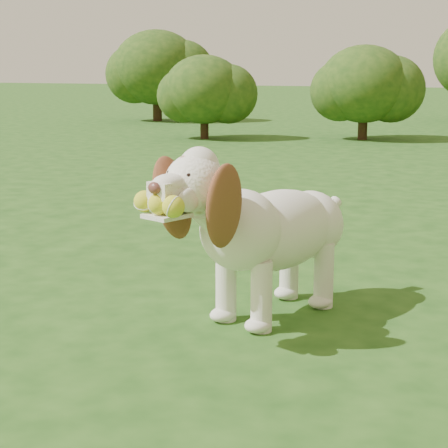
% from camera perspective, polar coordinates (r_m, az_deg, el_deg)
% --- Properties ---
extents(ground, '(80.00, 80.00, 0.00)m').
position_cam_1_polar(ground, '(3.48, -0.99, -6.85)').
color(ground, '#1D4513').
rests_on(ground, ground).
extents(dog, '(0.67, 1.23, 0.81)m').
position_cam_1_polar(dog, '(3.31, 2.96, -0.10)').
color(dog, white).
rests_on(dog, ground).
extents(shrub_a, '(1.26, 1.26, 1.31)m').
position_cam_1_polar(shrub_a, '(11.91, -1.51, 10.21)').
color(shrub_a, '#382314').
rests_on(shrub_a, ground).
extents(shrub_e, '(1.81, 1.81, 1.88)m').
position_cam_1_polar(shrub_e, '(15.94, -5.16, 11.79)').
color(shrub_e, '#382314').
rests_on(shrub_e, ground).
extents(shrub_b, '(1.41, 1.41, 1.46)m').
position_cam_1_polar(shrub_b, '(11.96, 10.64, 10.43)').
color(shrub_b, '#382314').
rests_on(shrub_b, ground).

